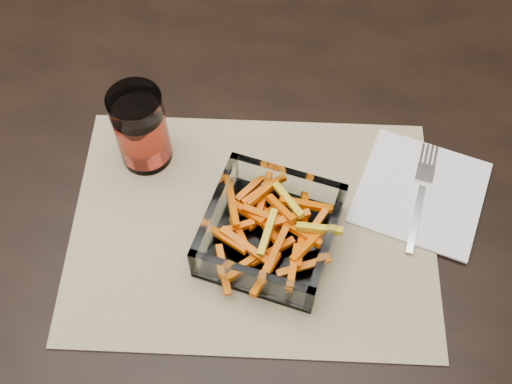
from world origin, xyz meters
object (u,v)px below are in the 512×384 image
dining_table (173,190)px  fork (421,192)px  tumbler (141,130)px  glass_bowl (270,233)px

dining_table → fork: bearing=-0.4°
tumbler → fork: (0.36, 0.00, -0.05)m
tumbler → fork: tumbler is taller
tumbler → glass_bowl: bearing=-28.4°
glass_bowl → tumbler: bearing=151.6°
fork → tumbler: bearing=-172.9°
glass_bowl → fork: (0.18, 0.10, -0.02)m
dining_table → tumbler: (-0.02, -0.00, 0.15)m
dining_table → tumbler: 0.15m
fork → dining_table: bearing=-173.6°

